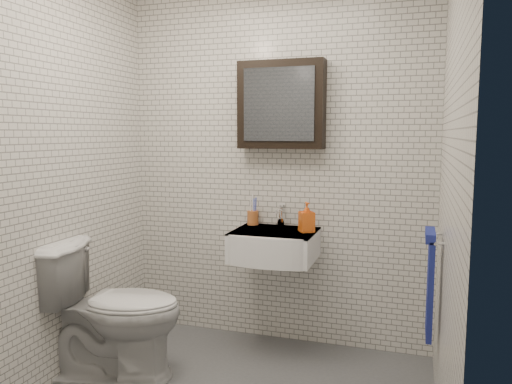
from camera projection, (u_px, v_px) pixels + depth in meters
room_shell at (225, 141)px, 2.59m from camera, size 2.22×2.02×2.51m
washbasin at (273, 245)px, 3.35m from camera, size 0.55×0.50×0.20m
faucet at (281, 217)px, 3.52m from camera, size 0.06×0.20×0.15m
mirror_cabinet at (281, 105)px, 3.42m from camera, size 0.60×0.15×0.60m
towel_rail at (430, 279)px, 2.69m from camera, size 0.09×0.30×0.58m
toothbrush_cup at (253, 217)px, 3.59m from camera, size 0.09×0.09×0.22m
soap_bottle at (307, 217)px, 3.32m from camera, size 0.13×0.13×0.20m
toilet at (113, 309)px, 3.08m from camera, size 0.92×0.65×0.86m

